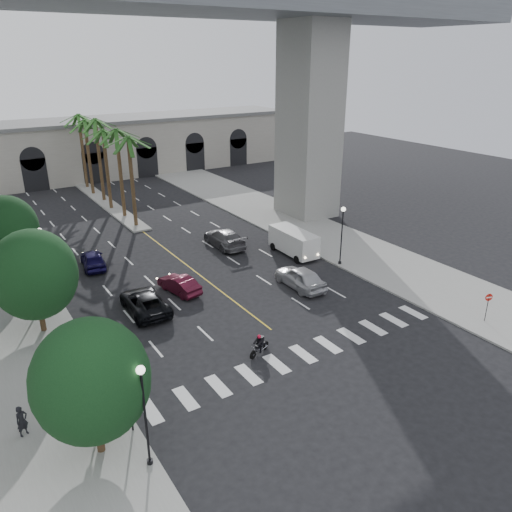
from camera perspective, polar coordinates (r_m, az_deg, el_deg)
The scene contains 30 objects.
ground at distance 32.71m, azimuth 3.77°, elevation -9.91°, with size 140.00×140.00×0.00m, color black.
sidewalk_left at distance 41.00m, azimuth -27.11°, elevation -5.40°, with size 8.00×100.00×0.15m, color gray.
sidewalk_right at distance 51.82m, azimuth 7.40°, elevation 2.42°, with size 8.00×100.00×0.15m, color gray.
median at distance 64.79m, azimuth -16.56°, elevation 5.69°, with size 2.00×24.00×0.20m, color gray.
pier_building at distance 80.05m, azimuth -20.53°, elevation 11.27°, with size 71.00×10.50×8.50m.
bridge at distance 48.59m, azimuth -8.84°, elevation 23.22°, with size 75.00×13.00×26.00m.
palm_a at distance 53.54m, azimuth -14.38°, elevation 12.54°, with size 3.20×3.20×10.30m.
palm_b at distance 57.29m, azimuth -15.66°, elevation 13.28°, with size 3.20×3.20×10.60m.
palm_c at distance 61.07m, azimuth -17.08°, elevation 13.19°, with size 3.20×3.20×10.10m.
palm_d at distance 64.89m, azimuth -17.89°, elevation 14.22°, with size 3.20×3.20×10.90m.
palm_e at distance 68.73m, azimuth -18.99°, elevation 14.08°, with size 3.20×3.20×10.40m.
palm_f at distance 72.63m, azimuth -19.61°, elevation 14.59°, with size 3.20×3.20×10.70m.
street_tree_near at distance 23.60m, azimuth -18.30°, elevation -13.37°, with size 5.20×5.20×6.89m.
street_tree_mid at distance 34.93m, azimuth -24.04°, elevation -1.96°, with size 5.44×5.44×7.21m.
street_tree_far at distance 46.32m, azimuth -26.57°, elevation 2.84°, with size 5.04×5.04×6.68m.
lamp_post_left_near at distance 22.82m, azimuth -12.64°, elevation -16.58°, with size 0.40×0.40×5.35m.
lamp_post_left_far at distance 41.04m, azimuth -23.11°, elevation 0.14°, with size 0.40×0.40×5.35m.
lamp_post_right at distance 43.59m, azimuth 9.80°, elevation 2.86°, with size 0.40×0.40×5.35m.
traffic_signal_near at distance 25.19m, azimuth -14.37°, elevation -14.63°, with size 0.25×0.18×3.65m.
traffic_signal_far at distance 28.42m, azimuth -17.06°, elevation -10.34°, with size 0.25×0.18×3.65m.
motorcycle_rider at distance 31.30m, azimuth 0.44°, elevation -10.12°, with size 1.79×0.81×1.36m.
car_a at distance 39.81m, azimuth 5.09°, elevation -2.44°, with size 2.02×5.02×1.71m, color #B1B1B6.
car_b at distance 39.35m, azimuth -8.76°, elevation -3.21°, with size 1.44×4.13×1.36m, color #4C0F20.
car_c at distance 36.90m, azimuth -12.60°, elevation -5.14°, with size 2.53×5.50×1.53m, color black.
car_d at distance 48.32m, azimuth -3.61°, elevation 2.07°, with size 2.37×5.82×1.69m, color #58575C.
car_e at distance 45.62m, azimuth -18.14°, elevation -0.36°, with size 1.82×4.52×1.54m, color #120D3E.
cargo_van at distance 46.16m, azimuth 4.35°, elevation 1.67°, with size 2.26×5.47×2.32m.
pedestrian_a at distance 27.57m, azimuth -25.18°, elevation -16.70°, with size 0.59×0.39×1.62m, color black.
pedestrian_b at distance 31.59m, azimuth -19.40°, elevation -10.41°, with size 0.82×0.64×1.68m, color black.
do_not_enter_sign at distance 37.65m, azimuth 24.99°, elevation -4.77°, with size 0.52×0.22×2.24m.
Camera 1 is at (-16.73, -22.20, 17.24)m, focal length 35.00 mm.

